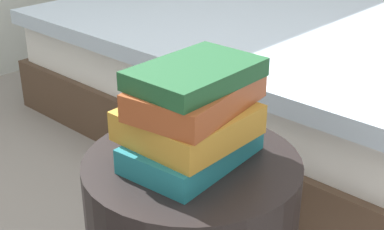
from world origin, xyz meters
name	(u,v)px	position (x,y,z in m)	size (l,w,h in m)	color
bed	(295,67)	(1.23, 0.54, 0.23)	(1.54, 2.01, 0.62)	#4C3828
book_teal	(191,149)	(0.00, 0.00, 0.52)	(0.26, 0.17, 0.05)	#1E727F
book_ochre	(189,122)	(0.00, 0.01, 0.58)	(0.23, 0.21, 0.06)	#B7842D
book_rust	(197,96)	(0.01, 0.00, 0.63)	(0.26, 0.17, 0.05)	#994723
book_forest	(197,74)	(0.01, 0.00, 0.68)	(0.24, 0.16, 0.04)	#1E512D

